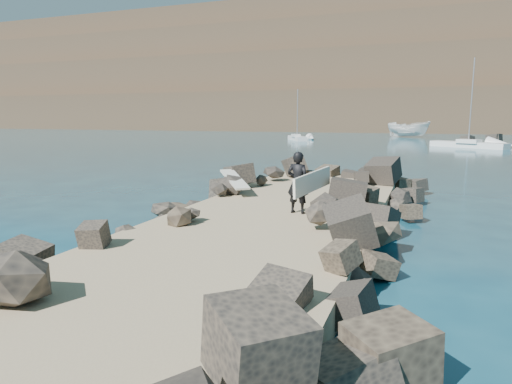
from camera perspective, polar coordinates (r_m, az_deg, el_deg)
ground at (r=13.43m, az=1.50°, el=-5.67°), size 800.00×800.00×0.00m
jetty at (r=11.54m, az=-1.75°, el=-6.65°), size 6.00×26.00×0.60m
riprap_left at (r=13.24m, az=-12.64°, el=-3.89°), size 2.60×22.00×1.00m
riprap_right at (r=11.25m, az=13.14°, el=-6.27°), size 2.60×22.00×1.00m
headland at (r=172.81m, az=22.97°, el=12.80°), size 360.00×140.00×32.00m
surfboard_resting at (r=17.30m, az=-2.71°, el=1.22°), size 1.82×2.00×0.07m
boat_imported at (r=83.67m, az=18.51°, el=7.46°), size 7.50×3.85×2.76m
surfer_with_board at (r=13.73m, az=5.52°, el=1.20°), size 1.11×2.28×1.87m
sailboat_c at (r=57.88m, az=25.00°, el=5.39°), size 8.28×6.06×10.16m
sailboat_a at (r=68.81m, az=5.14°, el=6.72°), size 4.31×6.16×7.68m
headland_buildings at (r=167.73m, az=25.95°, el=18.94°), size 137.50×30.50×5.00m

